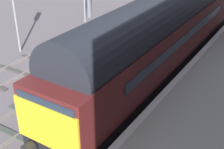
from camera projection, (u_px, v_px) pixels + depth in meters
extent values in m
plane|color=#645B5F|center=(88.00, 140.00, 12.61)|extent=(140.00, 140.00, 0.00)
cube|color=slate|center=(73.00, 132.00, 12.92)|extent=(0.07, 60.00, 0.15)
cube|color=slate|center=(102.00, 145.00, 12.24)|extent=(0.07, 60.00, 0.15)
cube|color=#4E443F|center=(88.00, 139.00, 12.59)|extent=(2.50, 0.26, 0.09)
cube|color=#4E443F|center=(106.00, 121.00, 13.64)|extent=(2.50, 0.26, 0.09)
cube|color=#4E443F|center=(123.00, 106.00, 14.68)|extent=(2.50, 0.26, 0.09)
cube|color=#4E443F|center=(137.00, 93.00, 15.73)|extent=(2.50, 0.26, 0.09)
cube|color=#4E443F|center=(149.00, 82.00, 16.77)|extent=(2.50, 0.26, 0.09)
cube|color=#4E443F|center=(160.00, 72.00, 17.82)|extent=(2.50, 0.26, 0.09)
cube|color=#4E443F|center=(169.00, 63.00, 18.86)|extent=(2.50, 0.26, 0.09)
cube|color=#4E443F|center=(178.00, 54.00, 19.90)|extent=(2.50, 0.26, 0.09)
cube|color=#4E443F|center=(186.00, 47.00, 20.95)|extent=(2.50, 0.26, 0.09)
cube|color=#4E443F|center=(193.00, 41.00, 21.99)|extent=(2.50, 0.26, 0.09)
cube|color=#4E443F|center=(199.00, 35.00, 23.04)|extent=(2.50, 0.26, 0.09)
cube|color=#4E443F|center=(205.00, 29.00, 24.08)|extent=(2.50, 0.26, 0.09)
cube|color=#4E443F|center=(210.00, 24.00, 25.13)|extent=(2.50, 0.26, 0.09)
cube|color=#4E443F|center=(215.00, 20.00, 26.17)|extent=(2.50, 0.26, 0.09)
cube|color=#4E443F|center=(220.00, 15.00, 27.22)|extent=(2.50, 0.26, 0.09)
cube|color=#4E443F|center=(224.00, 11.00, 28.26)|extent=(2.50, 0.26, 0.09)
cube|color=slate|center=(18.00, 109.00, 14.44)|extent=(0.07, 60.00, 0.15)
cube|color=slate|center=(41.00, 119.00, 13.76)|extent=(0.07, 60.00, 0.15)
cube|color=#40473F|center=(5.00, 130.00, 13.07)|extent=(2.50, 0.26, 0.09)
cube|color=#40473F|center=(29.00, 114.00, 14.11)|extent=(2.50, 0.26, 0.09)
cube|color=#40473F|center=(50.00, 100.00, 15.16)|extent=(2.50, 0.26, 0.09)
cube|color=#40473F|center=(69.00, 88.00, 16.20)|extent=(2.50, 0.26, 0.09)
cube|color=#40473F|center=(85.00, 77.00, 17.25)|extent=(2.50, 0.26, 0.09)
cube|color=#40473F|center=(99.00, 67.00, 18.29)|extent=(2.50, 0.26, 0.09)
cube|color=#40473F|center=(112.00, 59.00, 19.34)|extent=(2.50, 0.26, 0.09)
cube|color=#40473F|center=(123.00, 51.00, 20.38)|extent=(2.50, 0.26, 0.09)
cube|color=#40473F|center=(133.00, 44.00, 21.43)|extent=(2.50, 0.26, 0.09)
cube|color=#40473F|center=(143.00, 38.00, 22.47)|extent=(2.50, 0.26, 0.09)
cube|color=#40473F|center=(151.00, 32.00, 23.52)|extent=(2.50, 0.26, 0.09)
cube|color=#40473F|center=(159.00, 27.00, 24.56)|extent=(2.50, 0.26, 0.09)
cube|color=#40473F|center=(166.00, 22.00, 25.60)|extent=(2.50, 0.26, 0.09)
cube|color=#40473F|center=(172.00, 18.00, 26.65)|extent=(2.50, 0.26, 0.09)
cube|color=#40473F|center=(179.00, 14.00, 27.69)|extent=(2.50, 0.26, 0.09)
cube|color=#40473F|center=(184.00, 10.00, 28.74)|extent=(2.50, 0.26, 0.09)
cube|color=#40473F|center=(189.00, 6.00, 29.78)|extent=(2.50, 0.26, 0.09)
cube|color=#40473F|center=(194.00, 3.00, 30.83)|extent=(2.50, 0.26, 0.09)
cube|color=#40473F|center=(199.00, 0.00, 31.87)|extent=(2.50, 0.26, 0.09)
cube|color=#41413C|center=(15.00, 71.00, 17.89)|extent=(2.50, 0.26, 0.09)
cube|color=#41413C|center=(37.00, 60.00, 19.21)|extent=(2.50, 0.26, 0.09)
cube|color=#41413C|center=(56.00, 50.00, 20.53)|extent=(2.50, 0.26, 0.09)
cube|color=#41413C|center=(73.00, 42.00, 21.85)|extent=(2.50, 0.26, 0.09)
cube|color=#41413C|center=(88.00, 34.00, 23.17)|extent=(2.50, 0.26, 0.09)
cube|color=#41413C|center=(101.00, 27.00, 24.49)|extent=(2.50, 0.26, 0.09)
cube|color=#41413C|center=(113.00, 21.00, 25.81)|extent=(2.50, 0.26, 0.09)
cube|color=#41413C|center=(124.00, 16.00, 27.14)|extent=(2.50, 0.26, 0.09)
cube|color=#41413C|center=(133.00, 11.00, 28.46)|extent=(2.50, 0.26, 0.09)
cube|color=#41413C|center=(142.00, 6.00, 29.78)|extent=(2.50, 0.26, 0.09)
cube|color=#41413C|center=(150.00, 2.00, 31.10)|extent=(2.50, 0.26, 0.09)
cube|color=silver|center=(126.00, 135.00, 11.32)|extent=(0.30, 44.00, 0.01)
cube|color=black|center=(159.00, 60.00, 17.32)|extent=(2.56, 17.77, 0.60)
cube|color=#541B1A|center=(161.00, 38.00, 16.68)|extent=(2.70, 17.77, 2.10)
cylinder|color=#20242B|center=(163.00, 15.00, 16.11)|extent=(2.56, 16.35, 2.57)
cube|color=yellow|center=(46.00, 127.00, 10.07)|extent=(2.65, 0.08, 1.58)
cube|color=#232D3D|center=(45.00, 108.00, 9.75)|extent=(2.38, 0.04, 0.64)
cube|color=#232D3D|center=(186.00, 37.00, 15.90)|extent=(0.04, 12.44, 0.44)
cylinder|color=black|center=(29.00, 149.00, 10.78)|extent=(0.48, 0.35, 0.48)
cylinder|color=black|center=(79.00, 137.00, 11.98)|extent=(1.64, 1.04, 1.04)
cylinder|color=black|center=(95.00, 122.00, 12.80)|extent=(1.64, 1.04, 1.04)
cylinder|color=black|center=(110.00, 109.00, 13.62)|extent=(1.64, 1.04, 1.04)
cylinder|color=black|center=(190.00, 37.00, 21.29)|extent=(1.64, 1.04, 1.04)
cylinder|color=black|center=(196.00, 32.00, 22.11)|extent=(1.64, 1.04, 1.04)
cylinder|color=black|center=(201.00, 28.00, 22.94)|extent=(1.64, 1.04, 1.04)
cylinder|color=gray|center=(15.00, 13.00, 19.28)|extent=(0.14, 0.14, 5.08)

